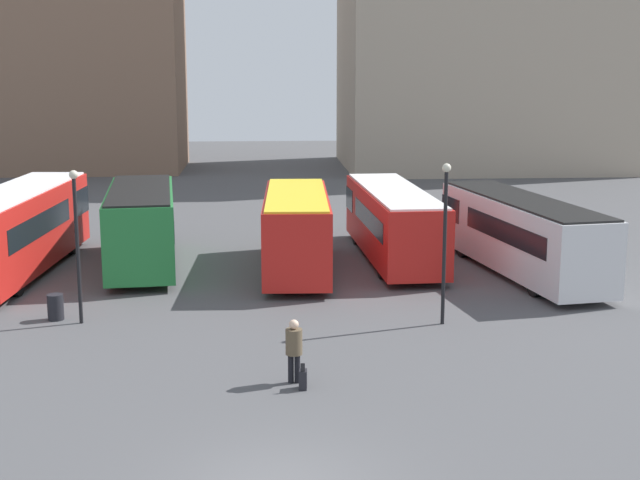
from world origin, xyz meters
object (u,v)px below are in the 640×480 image
(bus_4, at_px, (520,232))
(traveler, at_px, (294,345))
(suitcase, at_px, (303,379))
(lamp_post_0, at_px, (445,230))
(trash_bin, at_px, (56,307))
(bus_1, at_px, (141,225))
(bus_3, at_px, (393,221))
(lamp_post_1, at_px, (77,233))
(bus_0, at_px, (19,227))
(bus_2, at_px, (296,229))

(bus_4, distance_m, traveler, 15.14)
(suitcase, xyz_separation_m, lamp_post_0, (4.74, 5.52, 2.82))
(trash_bin, bearing_deg, traveler, -40.09)
(bus_4, xyz_separation_m, trash_bin, (-16.95, -5.50, -1.23))
(bus_4, distance_m, lamp_post_0, 8.25)
(bus_4, xyz_separation_m, traveler, (-9.40, -11.85, -0.64))
(bus_1, xyz_separation_m, bus_4, (15.11, -2.10, -0.11))
(bus_3, bearing_deg, lamp_post_1, 125.50)
(traveler, bearing_deg, bus_4, -33.39)
(bus_0, bearing_deg, bus_1, -78.29)
(lamp_post_0, height_order, trash_bin, lamp_post_0)
(bus_2, distance_m, traveler, 12.77)
(bus_2, relative_size, suitcase, 12.68)
(traveler, distance_m, lamp_post_1, 9.10)
(bus_0, xyz_separation_m, lamp_post_1, (3.79, -7.40, 1.13))
(bus_1, relative_size, lamp_post_1, 1.89)
(bus_0, relative_size, bus_4, 1.05)
(bus_2, xyz_separation_m, lamp_post_0, (4.38, -7.68, 1.36))
(suitcase, relative_size, lamp_post_0, 0.14)
(suitcase, bearing_deg, bus_4, -31.69)
(bus_3, bearing_deg, traveler, 159.71)
(bus_1, relative_size, lamp_post_0, 1.81)
(bus_3, bearing_deg, trash_bin, 122.02)
(bus_1, xyz_separation_m, trash_bin, (-1.84, -7.61, -1.33))
(bus_2, distance_m, bus_3, 4.66)
(bus_3, bearing_deg, bus_4, -124.87)
(trash_bin, bearing_deg, lamp_post_0, -5.92)
(bus_0, bearing_deg, lamp_post_0, -114.34)
(bus_4, bearing_deg, bus_0, 76.60)
(traveler, height_order, suitcase, traveler)
(bus_3, bearing_deg, suitcase, 160.94)
(bus_0, height_order, bus_3, bus_0)
(lamp_post_0, bearing_deg, lamp_post_1, 175.81)
(lamp_post_0, relative_size, trash_bin, 6.09)
(traveler, bearing_deg, bus_1, 27.27)
(bus_1, height_order, bus_3, bus_1)
(bus_0, distance_m, bus_1, 4.78)
(trash_bin, bearing_deg, suitcase, -41.35)
(bus_1, relative_size, bus_2, 1.02)
(bus_3, relative_size, lamp_post_0, 2.13)
(bus_0, xyz_separation_m, trash_bin, (2.89, -6.95, -1.40))
(bus_0, height_order, lamp_post_0, lamp_post_0)
(bus_2, bearing_deg, bus_1, 81.04)
(bus_4, height_order, lamp_post_1, lamp_post_1)
(bus_2, bearing_deg, traveler, 179.44)
(bus_1, distance_m, traveler, 15.09)
(bus_4, bearing_deg, bus_3, 48.39)
(lamp_post_1, relative_size, trash_bin, 5.82)
(lamp_post_1, xyz_separation_m, trash_bin, (-0.90, 0.45, -2.54))
(bus_4, relative_size, lamp_post_1, 2.28)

